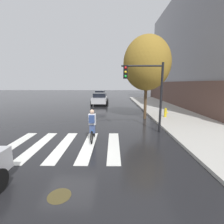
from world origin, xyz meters
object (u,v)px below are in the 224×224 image
at_px(sedan_mid, 100,99).
at_px(traffic_light_near, 148,86).
at_px(fire_hydrant, 165,112).
at_px(sedan_far, 100,94).
at_px(street_tree_near, 147,63).
at_px(cyclist, 92,125).
at_px(manhole_cover, 59,196).

xyz_separation_m(sedan_mid, traffic_light_near, (3.92, -12.71, 2.02)).
relative_size(traffic_light_near, fire_hydrant, 5.38).
bearing_deg(sedan_far, traffic_light_near, -77.85).
distance_m(sedan_far, traffic_light_near, 21.88).
xyz_separation_m(traffic_light_near, street_tree_near, (0.69, 3.87, 1.72)).
bearing_deg(cyclist, fire_hydrant, 43.77).
bearing_deg(fire_hydrant, traffic_light_near, -122.40).
relative_size(sedan_mid, cyclist, 2.78).
distance_m(sedan_far, fire_hydrant, 18.81).
xyz_separation_m(fire_hydrant, street_tree_near, (-1.75, 0.03, 4.05)).
height_order(cyclist, fire_hydrant, cyclist).
xyz_separation_m(manhole_cover, cyclist, (0.38, 4.16, 0.84)).
height_order(manhole_cover, fire_hydrant, fire_hydrant).
xyz_separation_m(sedan_mid, cyclist, (0.79, -14.19, 0.00)).
height_order(cyclist, street_tree_near, street_tree_near).
xyz_separation_m(sedan_far, street_tree_near, (5.27, -17.42, 3.78)).
xyz_separation_m(manhole_cover, sedan_mid, (-0.42, 18.35, 0.84)).
height_order(sedan_mid, sedan_far, sedan_mid).
xyz_separation_m(manhole_cover, fire_hydrant, (5.94, 9.49, 0.53)).
distance_m(sedan_mid, sedan_far, 8.61).
xyz_separation_m(cyclist, fire_hydrant, (5.56, 5.33, -0.31)).
bearing_deg(cyclist, manhole_cover, -95.18).
bearing_deg(fire_hydrant, sedan_far, 111.94).
xyz_separation_m(sedan_mid, street_tree_near, (4.61, -8.84, 3.74)).
bearing_deg(sedan_mid, traffic_light_near, -72.87).
bearing_deg(manhole_cover, fire_hydrant, 57.95).
bearing_deg(traffic_light_near, cyclist, -154.60).
bearing_deg(traffic_light_near, sedan_mid, 107.13).
bearing_deg(traffic_light_near, sedan_far, 102.15).
relative_size(sedan_mid, fire_hydrant, 6.08).
relative_size(manhole_cover, sedan_mid, 0.13).
xyz_separation_m(manhole_cover, traffic_light_near, (3.50, 5.65, 2.86)).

